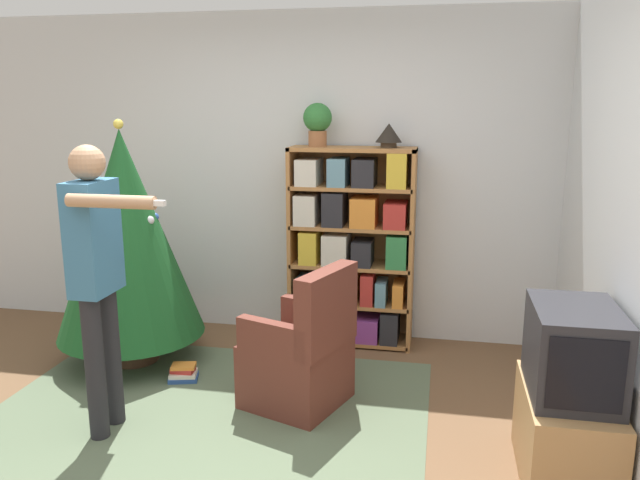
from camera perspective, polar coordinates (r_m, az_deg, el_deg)
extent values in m
plane|color=brown|center=(3.59, -8.49, -19.73)|extent=(14.00, 14.00, 0.00)
cube|color=silver|center=(5.11, -1.01, 5.75)|extent=(8.00, 0.10, 2.60)
cube|color=#56664C|center=(4.09, -10.34, -15.39)|extent=(2.71, 2.07, 0.01)
cube|color=#A8703D|center=(4.99, -2.45, -0.45)|extent=(0.03, 0.33, 1.57)
cube|color=#A8703D|center=(4.86, 8.39, -0.93)|extent=(0.03, 0.33, 1.57)
cube|color=#A8703D|center=(4.78, 3.00, 8.30)|extent=(0.97, 0.33, 0.03)
cube|color=#A8703D|center=(5.06, 3.16, -0.28)|extent=(0.97, 0.01, 1.57)
cube|color=#A8703D|center=(5.13, 2.80, -8.91)|extent=(0.94, 0.33, 0.03)
cube|color=#B22D28|center=(5.11, -1.15, -7.76)|extent=(0.16, 0.25, 0.17)
cube|color=#284C93|center=(5.08, 1.54, -7.57)|extent=(0.18, 0.29, 0.22)
cube|color=#843889|center=(5.04, 4.31, -8.00)|extent=(0.19, 0.27, 0.18)
cube|color=#232328|center=(5.03, 6.43, -7.70)|extent=(0.14, 0.30, 0.25)
cube|color=#A8703D|center=(5.02, 2.84, -5.64)|extent=(0.94, 0.33, 0.03)
cube|color=#5B899E|center=(5.03, -1.61, -4.34)|extent=(0.08, 0.27, 0.18)
cube|color=#5B899E|center=(4.98, -0.05, -4.23)|extent=(0.11, 0.23, 0.23)
cube|color=beige|center=(4.99, 1.43, -4.22)|extent=(0.11, 0.30, 0.23)
cube|color=gold|center=(4.96, 2.95, -4.35)|extent=(0.09, 0.28, 0.22)
cube|color=#B22D28|center=(4.92, 4.41, -4.39)|extent=(0.10, 0.24, 0.24)
cube|color=#5B899E|center=(4.92, 5.65, -4.75)|extent=(0.08, 0.24, 0.19)
cube|color=orange|center=(4.92, 7.20, -4.84)|extent=(0.08, 0.25, 0.18)
cube|color=#A8703D|center=(4.94, 2.88, -2.26)|extent=(0.94, 0.33, 0.03)
cube|color=gold|center=(4.94, -0.86, -0.53)|extent=(0.14, 0.29, 0.25)
cube|color=beige|center=(4.90, 1.53, -0.73)|extent=(0.19, 0.30, 0.24)
cube|color=#232328|center=(4.86, 3.93, -1.13)|extent=(0.15, 0.26, 0.19)
cube|color=#2D7A42|center=(4.85, 7.08, -0.90)|extent=(0.15, 0.30, 0.25)
cube|color=#A8703D|center=(4.87, 2.92, 1.24)|extent=(0.94, 0.33, 0.03)
cube|color=beige|center=(4.86, -1.20, 2.83)|extent=(0.17, 0.24, 0.23)
cube|color=#232328|center=(4.83, 1.36, 2.93)|extent=(0.16, 0.28, 0.26)
cube|color=orange|center=(4.81, 4.07, 2.62)|extent=(0.19, 0.28, 0.22)
cube|color=#B22D28|center=(4.79, 6.92, 2.32)|extent=(0.17, 0.28, 0.19)
cube|color=#A8703D|center=(4.82, 2.96, 4.83)|extent=(0.94, 0.33, 0.03)
cube|color=beige|center=(4.85, -1.00, 6.27)|extent=(0.17, 0.31, 0.20)
cube|color=#5B899E|center=(4.78, 1.70, 6.25)|extent=(0.14, 0.26, 0.21)
cube|color=#232328|center=(4.77, 4.12, 6.19)|extent=(0.16, 0.30, 0.21)
cube|color=gold|center=(4.74, 7.12, 6.40)|extent=(0.14, 0.30, 0.26)
cube|color=tan|center=(3.55, 21.51, -16.37)|extent=(0.43, 0.74, 0.49)
cube|color=#28282D|center=(3.35, 22.15, -9.36)|extent=(0.41, 0.57, 0.45)
cube|color=black|center=(3.09, 23.15, -11.33)|extent=(0.33, 0.01, 0.35)
cube|color=white|center=(3.21, 20.27, -14.30)|extent=(0.04, 0.12, 0.02)
cylinder|color=#4C3323|center=(4.97, -16.62, -9.94)|extent=(0.36, 0.36, 0.10)
cylinder|color=brown|center=(4.93, -16.70, -8.76)|extent=(0.08, 0.08, 0.12)
cone|color=#195123|center=(4.70, -17.32, 0.51)|extent=(1.06, 1.06, 1.50)
sphere|color=silver|center=(4.55, -15.30, 1.75)|extent=(0.06, 0.06, 0.06)
sphere|color=#B74C93|center=(4.58, -19.35, 3.50)|extent=(0.07, 0.07, 0.07)
sphere|color=#B74C93|center=(5.02, -17.70, -0.35)|extent=(0.05, 0.05, 0.05)
sphere|color=silver|center=(4.85, -17.88, 3.04)|extent=(0.04, 0.04, 0.04)
sphere|color=gold|center=(4.89, -18.84, 1.52)|extent=(0.06, 0.06, 0.06)
sphere|color=red|center=(5.16, -17.37, -2.84)|extent=(0.07, 0.07, 0.07)
sphere|color=#335BB2|center=(4.50, -19.21, -0.65)|extent=(0.05, 0.05, 0.05)
sphere|color=red|center=(4.74, -16.52, 5.06)|extent=(0.06, 0.06, 0.06)
sphere|color=silver|center=(4.75, -16.61, 5.02)|extent=(0.04, 0.04, 0.04)
sphere|color=#335BB2|center=(4.65, -14.83, 2.07)|extent=(0.05, 0.05, 0.05)
sphere|color=#E5CC4C|center=(4.61, -17.96, 10.06)|extent=(0.07, 0.07, 0.07)
cube|color=brown|center=(4.09, -2.21, -11.95)|extent=(0.72, 0.72, 0.42)
cube|color=brown|center=(3.81, 0.65, -6.40)|extent=(0.30, 0.57, 0.50)
cube|color=brown|center=(4.16, -0.42, -6.90)|extent=(0.50, 0.25, 0.20)
cube|color=brown|center=(3.79, -4.26, -8.95)|extent=(0.50, 0.25, 0.20)
cylinder|color=#232328|center=(3.97, -18.54, -10.05)|extent=(0.11, 0.11, 0.85)
cylinder|color=#232328|center=(3.83, -19.88, -11.01)|extent=(0.11, 0.11, 0.85)
cube|color=teal|center=(3.68, -20.03, 0.20)|extent=(0.18, 0.32, 0.64)
cylinder|color=tan|center=(3.85, -18.47, 0.37)|extent=(0.07, 0.07, 0.51)
cylinder|color=tan|center=(3.35, -18.58, 3.36)|extent=(0.48, 0.07, 0.07)
cube|color=white|center=(3.23, -14.88, 3.29)|extent=(0.11, 0.04, 0.03)
sphere|color=tan|center=(3.62, -20.52, 6.65)|extent=(0.19, 0.19, 0.19)
cylinder|color=#935B38|center=(4.83, -0.22, 9.25)|extent=(0.14, 0.14, 0.12)
sphere|color=#2D7033|center=(4.82, -0.23, 11.13)|extent=(0.22, 0.22, 0.22)
cylinder|color=#473828|center=(4.75, 6.29, 8.64)|extent=(0.12, 0.12, 0.04)
cone|color=black|center=(4.75, 6.31, 9.72)|extent=(0.20, 0.20, 0.14)
cube|color=#284C93|center=(4.56, -12.37, -12.19)|extent=(0.23, 0.20, 0.04)
cube|color=beige|center=(4.55, -12.39, -11.84)|extent=(0.21, 0.19, 0.03)
cube|color=#B22D28|center=(4.54, -12.42, -11.50)|extent=(0.16, 0.11, 0.03)
cube|color=orange|center=(4.53, -12.37, -11.19)|extent=(0.18, 0.15, 0.02)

